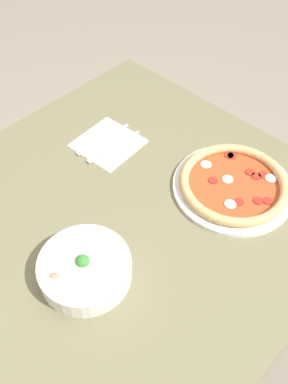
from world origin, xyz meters
name	(u,v)px	position (x,y,z in m)	size (l,w,h in m)	color
ground_plane	(130,331)	(0.00, 0.00, 0.00)	(8.00, 8.00, 0.00)	gray
dining_table	(123,236)	(0.00, 0.00, 0.66)	(1.00, 1.05, 0.77)	#706B4C
pizza	(234,184)	(-0.16, -0.27, 0.79)	(0.33, 0.33, 0.04)	white
bowl	(85,268)	(-0.08, 0.19, 0.81)	(0.22, 0.22, 0.07)	white
napkin	(108,143)	(0.22, -0.15, 0.78)	(0.19, 0.19, 0.00)	white
fork	(115,146)	(0.19, -0.16, 0.78)	(0.03, 0.20, 0.00)	silver
knife	(105,138)	(0.24, -0.16, 0.78)	(0.03, 0.20, 0.01)	silver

